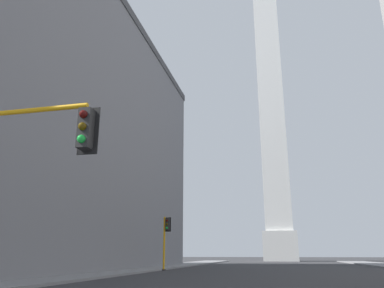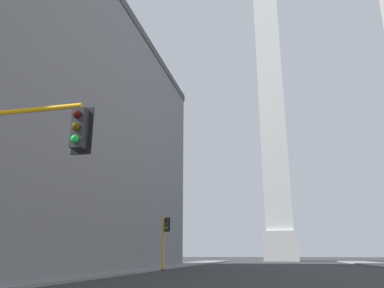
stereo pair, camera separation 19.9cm
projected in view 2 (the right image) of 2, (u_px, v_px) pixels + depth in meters
The scene contains 4 objects.
sidewalk_left at pixel (125, 271), 32.18m from camera, with size 5.00×99.12×0.15m, color slate.
building_left at pixel (17, 131), 36.39m from camera, with size 21.53×48.11×25.90m.
obelisk at pixel (271, 104), 88.85m from camera, with size 7.12×7.12×74.61m.
traffic_light_mid_left at pixel (165, 235), 34.98m from camera, with size 0.78×0.50×4.82m.
Camera 2 is at (0.19, -2.03, 1.43)m, focal length 35.00 mm.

